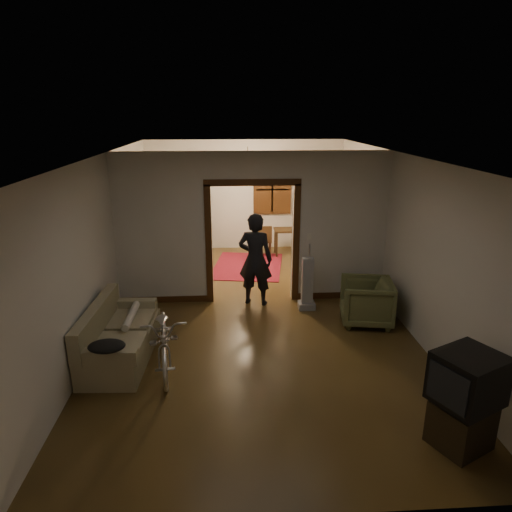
{
  "coord_description": "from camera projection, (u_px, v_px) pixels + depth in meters",
  "views": [
    {
      "loc": [
        -0.45,
        -7.4,
        3.46
      ],
      "look_at": [
        0.0,
        -0.3,
        1.2
      ],
      "focal_mm": 32.0,
      "sensor_mm": 36.0,
      "label": 1
    }
  ],
  "objects": [
    {
      "name": "tv_stand",
      "position": [
        461.0,
        425.0,
        4.89
      ],
      "size": [
        0.71,
        0.69,
        0.5
      ],
      "primitive_type": "cube",
      "rotation": [
        0.0,
        0.0,
        0.46
      ],
      "color": "black",
      "rests_on": "floor"
    },
    {
      "name": "chandelier",
      "position": [
        248.0,
        166.0,
        9.78
      ],
      "size": [
        0.24,
        0.24,
        0.24
      ],
      "primitive_type": "sphere",
      "color": "#FFE0A5",
      "rests_on": "ceiling"
    },
    {
      "name": "armchair",
      "position": [
        366.0,
        302.0,
        7.73
      ],
      "size": [
        0.97,
        0.95,
        0.77
      ],
      "primitive_type": "imported",
      "rotation": [
        0.0,
        0.0,
        -1.74
      ],
      "color": "brown",
      "rests_on": "floor"
    },
    {
      "name": "ceiling",
      "position": [
        255.0,
        155.0,
        7.27
      ],
      "size": [
        5.0,
        8.5,
        0.01
      ],
      "primitive_type": "cube",
      "color": "white",
      "rests_on": "floor"
    },
    {
      "name": "wall_back",
      "position": [
        245.0,
        195.0,
        11.73
      ],
      "size": [
        5.0,
        0.02,
        2.8
      ],
      "primitive_type": "cube",
      "color": "beige",
      "rests_on": "floor"
    },
    {
      "name": "vacuum",
      "position": [
        307.0,
        283.0,
        8.24
      ],
      "size": [
        0.34,
        0.3,
        0.98
      ],
      "primitive_type": "cube",
      "rotation": [
        0.0,
        0.0,
        -0.2
      ],
      "color": "gray",
      "rests_on": "floor"
    },
    {
      "name": "person",
      "position": [
        255.0,
        259.0,
        8.37
      ],
      "size": [
        0.72,
        0.58,
        1.74
      ],
      "primitive_type": "imported",
      "rotation": [
        0.0,
        0.0,
        2.85
      ],
      "color": "black",
      "rests_on": "floor"
    },
    {
      "name": "locker",
      "position": [
        188.0,
        218.0,
        11.52
      ],
      "size": [
        0.9,
        0.53,
        1.76
      ],
      "primitive_type": "cube",
      "rotation": [
        0.0,
        0.0,
        0.04
      ],
      "color": "black",
      "rests_on": "floor"
    },
    {
      "name": "desk",
      "position": [
        292.0,
        242.0,
        11.46
      ],
      "size": [
        0.99,
        0.74,
        0.65
      ],
      "primitive_type": "cube",
      "rotation": [
        0.0,
        0.0,
        0.31
      ],
      "color": "black",
      "rests_on": "floor"
    },
    {
      "name": "light_switch",
      "position": [
        309.0,
        236.0,
        8.44
      ],
      "size": [
        0.08,
        0.01,
        0.12
      ],
      "primitive_type": "cube",
      "color": "silver",
      "rests_on": "partition_wall"
    },
    {
      "name": "partition_wall",
      "position": [
        252.0,
        229.0,
        8.4
      ],
      "size": [
        5.0,
        0.14,
        2.8
      ],
      "primitive_type": "cube",
      "color": "beige",
      "rests_on": "floor"
    },
    {
      "name": "globe",
      "position": [
        186.0,
        176.0,
        11.2
      ],
      "size": [
        0.3,
        0.3,
        0.3
      ],
      "primitive_type": "sphere",
      "color": "#1E5972",
      "rests_on": "locker"
    },
    {
      "name": "wall_right",
      "position": [
        400.0,
        237.0,
        7.84
      ],
      "size": [
        0.02,
        8.5,
        2.8
      ],
      "primitive_type": "cube",
      "color": "beige",
      "rests_on": "floor"
    },
    {
      "name": "rolled_paper",
      "position": [
        131.0,
        316.0,
        6.85
      ],
      "size": [
        0.11,
        0.87,
        0.11
      ],
      "primitive_type": "cylinder",
      "rotation": [
        1.57,
        0.0,
        0.0
      ],
      "color": "beige",
      "rests_on": "sofa"
    },
    {
      "name": "floor",
      "position": [
        255.0,
        315.0,
        8.11
      ],
      "size": [
        5.0,
        8.5,
        0.01
      ],
      "primitive_type": "cube",
      "color": "#382812",
      "rests_on": "ground"
    },
    {
      "name": "oriental_rug",
      "position": [
        248.0,
        266.0,
        10.67
      ],
      "size": [
        1.83,
        2.23,
        0.02
      ],
      "primitive_type": "cube",
      "rotation": [
        0.0,
        0.0,
        -0.15
      ],
      "color": "maroon",
      "rests_on": "floor"
    },
    {
      "name": "jacket",
      "position": [
        107.0,
        346.0,
        5.66
      ],
      "size": [
        0.46,
        0.34,
        0.13
      ],
      "primitive_type": "ellipsoid",
      "color": "black",
      "rests_on": "sofa"
    },
    {
      "name": "crt_tv",
      "position": [
        468.0,
        379.0,
        4.72
      ],
      "size": [
        0.82,
        0.79,
        0.55
      ],
      "primitive_type": "cube",
      "rotation": [
        0.0,
        0.0,
        0.46
      ],
      "color": "black",
      "rests_on": "tv_stand"
    },
    {
      "name": "door_casing",
      "position": [
        252.0,
        244.0,
        8.5
      ],
      "size": [
        1.74,
        0.2,
        2.32
      ],
      "primitive_type": "cube",
      "color": "#381F0C",
      "rests_on": "floor"
    },
    {
      "name": "far_window",
      "position": [
        272.0,
        189.0,
        11.69
      ],
      "size": [
        0.98,
        0.06,
        1.28
      ],
      "primitive_type": "cube",
      "color": "black",
      "rests_on": "wall_back"
    },
    {
      "name": "bicycle",
      "position": [
        165.0,
        338.0,
        6.35
      ],
      "size": [
        0.83,
        1.76,
        0.89
      ],
      "primitive_type": "imported",
      "rotation": [
        0.0,
        0.0,
        0.14
      ],
      "color": "silver",
      "rests_on": "floor"
    },
    {
      "name": "wall_left",
      "position": [
        104.0,
        242.0,
        7.54
      ],
      "size": [
        0.02,
        8.5,
        2.8
      ],
      "primitive_type": "cube",
      "color": "beige",
      "rests_on": "floor"
    },
    {
      "name": "desk_chair",
      "position": [
        264.0,
        241.0,
        11.31
      ],
      "size": [
        0.42,
        0.42,
        0.81
      ],
      "primitive_type": "cube",
      "rotation": [
        0.0,
        0.0,
        0.21
      ],
      "color": "black",
      "rests_on": "floor"
    },
    {
      "name": "sofa",
      "position": [
        121.0,
        332.0,
        6.6
      ],
      "size": [
        0.89,
        1.83,
        0.83
      ],
      "primitive_type": "cube",
      "rotation": [
        0.0,
        0.0,
        -0.05
      ],
      "color": "#7A7451",
      "rests_on": "floor"
    }
  ]
}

